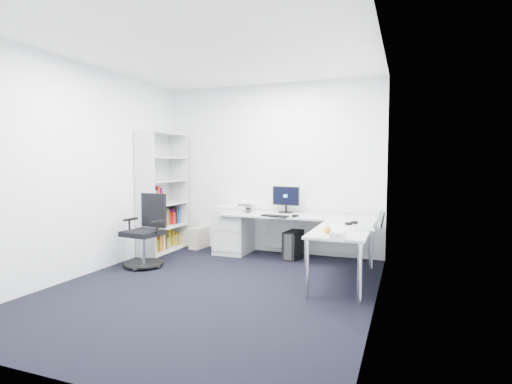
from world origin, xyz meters
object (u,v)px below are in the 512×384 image
(l_desk, at_px, (291,241))
(bookshelf, at_px, (162,192))
(laptop, at_px, (364,219))
(task_chair, at_px, (143,231))
(monitor, at_px, (286,199))

(l_desk, bearing_deg, bookshelf, 178.68)
(laptop, bearing_deg, task_chair, 174.38)
(l_desk, xyz_separation_m, laptop, (1.06, -0.62, 0.45))
(bookshelf, relative_size, task_chair, 1.92)
(monitor, distance_m, laptop, 1.73)
(task_chair, distance_m, laptop, 2.97)
(task_chair, bearing_deg, monitor, 46.86)
(bookshelf, bearing_deg, laptop, -11.69)
(task_chair, height_order, laptop, task_chair)
(bookshelf, distance_m, task_chair, 1.07)
(laptop, bearing_deg, bookshelf, 157.92)
(l_desk, bearing_deg, monitor, 114.39)
(bookshelf, bearing_deg, l_desk, -1.32)
(l_desk, relative_size, laptop, 6.96)
(l_desk, height_order, monitor, monitor)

